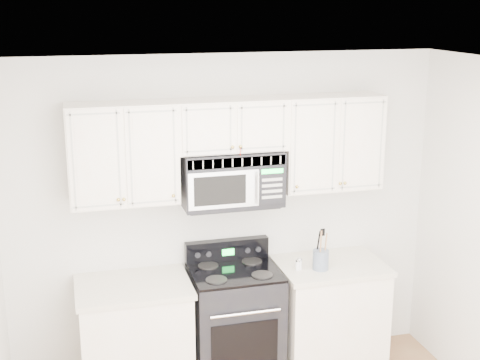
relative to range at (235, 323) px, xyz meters
name	(u,v)px	position (x,y,z in m)	size (l,w,h in m)	color
room	(299,307)	(0.00, -1.46, 0.82)	(3.51, 3.51, 2.61)	#957B51
base_cabinet_left	(135,343)	(-0.80, -0.02, -0.06)	(0.86, 0.65, 0.92)	white
base_cabinet_right	(328,318)	(0.80, -0.02, -0.06)	(0.86, 0.65, 0.92)	white
range	(235,323)	(0.00, 0.00, 0.00)	(0.69, 0.63, 1.10)	black
upper_cabinets	(230,143)	(0.00, 0.12, 1.45)	(2.44, 0.37, 0.75)	white
microwave	(231,178)	(0.00, 0.09, 1.18)	(0.77, 0.43, 0.42)	black
utensil_crock	(321,259)	(0.67, -0.12, 0.52)	(0.13, 0.13, 0.34)	slate
shaker_salt	(298,265)	(0.49, -0.09, 0.48)	(0.04, 0.04, 0.09)	white
shaker_pepper	(299,264)	(0.51, -0.08, 0.49)	(0.04, 0.04, 0.10)	white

